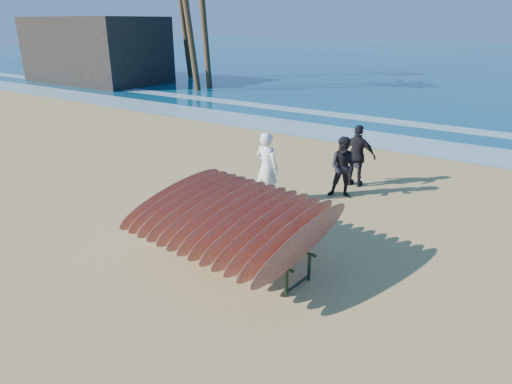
% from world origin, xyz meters
% --- Properties ---
extents(ground, '(120.00, 120.00, 0.00)m').
position_xyz_m(ground, '(0.00, 0.00, 0.00)').
color(ground, tan).
rests_on(ground, ground).
extents(foam_near, '(160.00, 160.00, 0.00)m').
position_xyz_m(foam_near, '(0.00, 10.00, 0.01)').
color(foam_near, white).
rests_on(foam_near, ground).
extents(foam_far, '(160.00, 160.00, 0.00)m').
position_xyz_m(foam_far, '(0.00, 13.50, 0.01)').
color(foam_far, white).
rests_on(foam_far, ground).
extents(surfboard_rack, '(3.39, 2.96, 1.35)m').
position_xyz_m(surfboard_rack, '(0.24, -0.33, 0.86)').
color(surfboard_rack, '#1C2E22').
rests_on(surfboard_rack, ground).
extents(person_white, '(0.67, 0.48, 1.74)m').
position_xyz_m(person_white, '(-0.84, 2.46, 0.87)').
color(person_white, white).
rests_on(person_white, ground).
extents(person_dark_a, '(0.91, 0.81, 1.54)m').
position_xyz_m(person_dark_a, '(0.54, 3.84, 0.77)').
color(person_dark_a, black).
rests_on(person_dark_a, ground).
extents(person_dark_b, '(1.01, 0.51, 1.65)m').
position_xyz_m(person_dark_b, '(0.47, 4.81, 0.83)').
color(person_dark_b, black).
rests_on(person_dark_b, ground).
extents(building, '(9.96, 5.53, 4.42)m').
position_xyz_m(building, '(-23.83, 15.08, 2.21)').
color(building, '#2D2823').
rests_on(building, ground).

